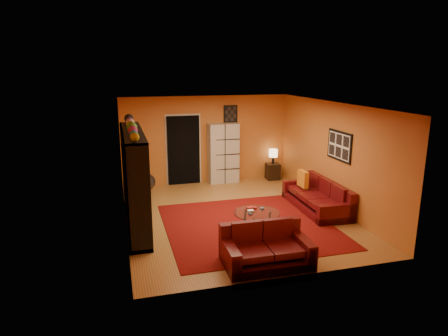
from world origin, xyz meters
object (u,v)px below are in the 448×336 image
object	(u,v)px
entertainment_unit	(134,179)
side_table	(273,171)
sofa	(319,198)
bowl_chair	(142,182)
coffee_table	(257,215)
table_lamp	(273,154)
storage_cabinet	(223,153)
loveseat	(265,248)
tv	(137,181)

from	to	relation	value
entertainment_unit	side_table	xyz separation A→B (m)	(4.33, 2.72, -0.80)
sofa	bowl_chair	distance (m)	4.77
coffee_table	table_lamp	xyz separation A→B (m)	(1.95, 3.92, 0.38)
coffee_table	storage_cabinet	size ratio (longest dim) A/B	0.53
coffee_table	side_table	world-z (taller)	side_table
storage_cabinet	bowl_chair	distance (m)	2.60
sofa	loveseat	distance (m)	3.26
tv	bowl_chair	distance (m)	2.28
sofa	tv	bearing A→B (deg)	179.34
entertainment_unit	loveseat	world-z (taller)	entertainment_unit
table_lamp	storage_cabinet	bearing A→B (deg)	177.16
bowl_chair	storage_cabinet	bearing A→B (deg)	12.38
loveseat	side_table	world-z (taller)	loveseat
storage_cabinet	side_table	world-z (taller)	storage_cabinet
entertainment_unit	tv	bearing A→B (deg)	57.92
coffee_table	bowl_chair	distance (m)	4.05
sofa	storage_cabinet	xyz separation A→B (m)	(-1.66, 2.91, 0.61)
tv	bowl_chair	world-z (taller)	tv
sofa	storage_cabinet	world-z (taller)	storage_cabinet
storage_cabinet	table_lamp	world-z (taller)	storage_cabinet
tv	loveseat	size ratio (longest dim) A/B	0.58
entertainment_unit	table_lamp	distance (m)	5.12
sofa	bowl_chair	size ratio (longest dim) A/B	2.95
loveseat	storage_cabinet	xyz separation A→B (m)	(0.65, 5.22, 0.61)
tv	table_lamp	bearing A→B (deg)	-58.32
tv	storage_cabinet	distance (m)	3.83
entertainment_unit	side_table	world-z (taller)	entertainment_unit
side_table	table_lamp	world-z (taller)	table_lamp
storage_cabinet	bowl_chair	xyz separation A→B (m)	(-2.48, -0.54, -0.57)
entertainment_unit	storage_cabinet	bearing A→B (deg)	45.50
coffee_table	sofa	bearing A→B (deg)	28.06
bowl_chair	table_lamp	bearing A→B (deg)	6.54
entertainment_unit	side_table	bearing A→B (deg)	32.15
loveseat	bowl_chair	world-z (taller)	loveseat
entertainment_unit	storage_cabinet	distance (m)	3.93
coffee_table	storage_cabinet	world-z (taller)	storage_cabinet
side_table	bowl_chair	bearing A→B (deg)	-173.46
side_table	storage_cabinet	bearing A→B (deg)	177.16
coffee_table	side_table	size ratio (longest dim) A/B	1.91
loveseat	storage_cabinet	distance (m)	5.29
coffee_table	table_lamp	bearing A→B (deg)	63.56
entertainment_unit	sofa	world-z (taller)	entertainment_unit
side_table	loveseat	bearing A→B (deg)	-113.44
storage_cabinet	bowl_chair	size ratio (longest dim) A/B	2.37
entertainment_unit	table_lamp	bearing A→B (deg)	32.15
tv	side_table	distance (m)	5.08
entertainment_unit	bowl_chair	world-z (taller)	entertainment_unit
loveseat	coffee_table	distance (m)	1.26
entertainment_unit	coffee_table	size ratio (longest dim) A/B	3.14
loveseat	table_lamp	world-z (taller)	table_lamp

